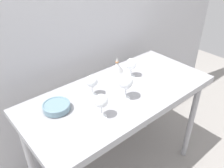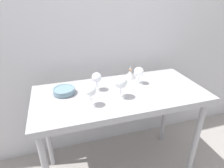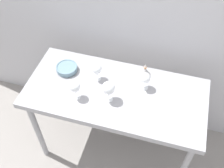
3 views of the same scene
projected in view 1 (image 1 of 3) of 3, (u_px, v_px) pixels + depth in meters
back_wall at (77, 19)px, 1.75m from camera, size 3.80×0.04×2.60m
steel_counter at (120, 104)px, 1.70m from camera, size 1.40×0.65×0.90m
wine_glass_far_right at (131, 64)px, 1.76m from camera, size 0.08×0.08×0.16m
wine_glass_near_left at (101, 102)px, 1.35m from camera, size 0.08×0.08×0.16m
wine_glass_far_left at (92, 82)px, 1.55m from camera, size 0.08×0.08×0.16m
wine_glass_near_center at (126, 82)px, 1.51m from camera, size 0.10×0.10×0.18m
tasting_sheet_upper at (149, 67)px, 1.95m from camera, size 0.20×0.29×0.00m
tasting_sheet_lower at (145, 86)px, 1.70m from camera, size 0.23×0.27×0.00m
tasting_bowl at (57, 107)px, 1.46m from camera, size 0.17×0.17×0.05m
decanter_funnel at (117, 67)px, 1.87m from camera, size 0.11×0.11×0.12m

